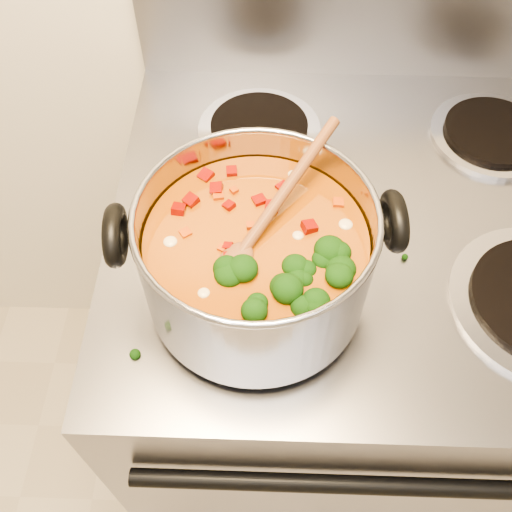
% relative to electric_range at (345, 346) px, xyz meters
% --- Properties ---
extents(electric_range, '(0.80, 0.72, 1.08)m').
position_rel_electric_range_xyz_m(electric_range, '(0.00, 0.00, 0.00)').
color(electric_range, gray).
rests_on(electric_range, ground).
extents(stockpot, '(0.34, 0.28, 0.17)m').
position_rel_electric_range_xyz_m(stockpot, '(-0.18, -0.16, 0.54)').
color(stockpot, '#9B9BA2').
rests_on(stockpot, electric_range).
extents(wooden_spoon, '(0.15, 0.22, 0.08)m').
position_rel_electric_range_xyz_m(wooden_spoon, '(-0.18, -0.15, 0.59)').
color(wooden_spoon, brown).
rests_on(wooden_spoon, stockpot).
extents(cooktop_crumbs, '(0.09, 0.08, 0.01)m').
position_rel_electric_range_xyz_m(cooktop_crumbs, '(-0.07, 0.01, 0.46)').
color(cooktop_crumbs, black).
rests_on(cooktop_crumbs, electric_range).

